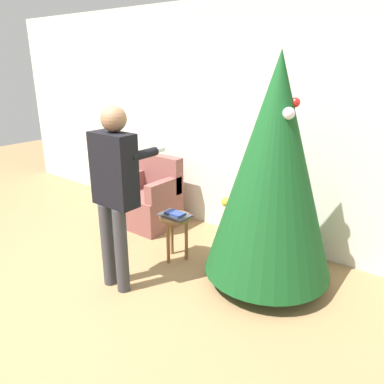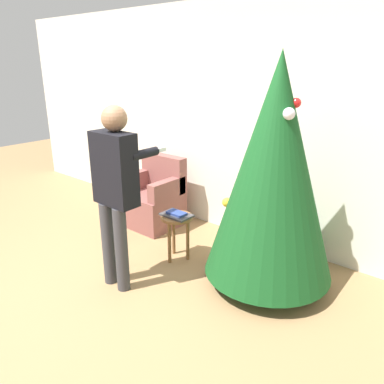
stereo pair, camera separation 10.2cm
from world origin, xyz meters
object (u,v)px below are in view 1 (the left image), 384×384
person_standing (115,184)px  side_stool (175,225)px  armchair (150,200)px  christmas_tree (273,169)px

person_standing → side_stool: (0.10, 0.69, -0.62)m
armchair → person_standing: size_ratio=0.53×
armchair → side_stool: armchair is taller
person_standing → side_stool: 0.93m
person_standing → side_stool: bearing=82.1°
side_stool → christmas_tree: bearing=12.1°
armchair → person_standing: (0.76, -1.19, 0.68)m
christmas_tree → armchair: christmas_tree is taller
side_stool → person_standing: bearing=-97.9°
side_stool → armchair: bearing=149.7°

